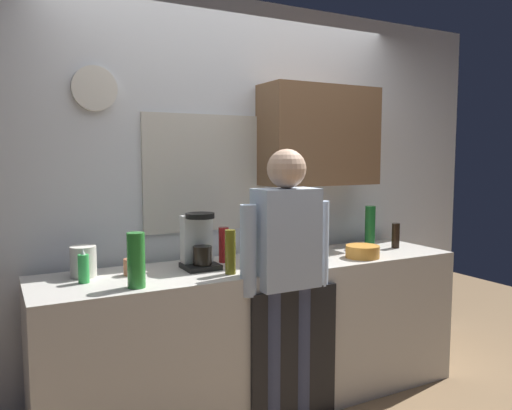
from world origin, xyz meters
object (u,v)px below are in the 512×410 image
(bottle_clear_soda, at_px, (136,260))
(person_at_sink, at_px, (286,265))
(storage_canister, at_px, (83,262))
(mixing_bowl, at_px, (362,252))
(bottle_olive_oil, at_px, (230,252))
(bottle_dark_sauce, at_px, (396,236))
(bottle_green_wine, at_px, (370,226))
(dish_soap, at_px, (84,268))
(cup_terracotta_mug, at_px, (131,267))
(coffee_maker, at_px, (199,243))
(bottle_red_vinegar, at_px, (224,245))

(bottle_clear_soda, relative_size, person_at_sink, 0.17)
(storage_canister, bearing_deg, mixing_bowl, -10.44)
(bottle_olive_oil, bearing_deg, bottle_dark_sauce, 6.64)
(bottle_green_wine, height_order, person_at_sink, person_at_sink)
(bottle_dark_sauce, distance_m, dish_soap, 2.15)
(bottle_green_wine, bearing_deg, person_at_sink, -156.90)
(bottle_dark_sauce, bearing_deg, mixing_bowl, -160.17)
(storage_canister, bearing_deg, bottle_dark_sauce, -4.17)
(cup_terracotta_mug, bearing_deg, coffee_maker, -1.53)
(bottle_red_vinegar, distance_m, mixing_bowl, 0.91)
(bottle_olive_oil, bearing_deg, dish_soap, 166.78)
(cup_terracotta_mug, height_order, dish_soap, dish_soap)
(mixing_bowl, bearing_deg, bottle_red_vinegar, 160.88)
(bottle_clear_soda, xyz_separation_m, cup_terracotta_mug, (0.04, 0.28, -0.09))
(bottle_red_vinegar, bearing_deg, coffee_maker, -158.95)
(bottle_dark_sauce, height_order, bottle_red_vinegar, bottle_red_vinegar)
(coffee_maker, height_order, bottle_dark_sauce, coffee_maker)
(bottle_dark_sauce, bearing_deg, bottle_clear_soda, -173.99)
(coffee_maker, height_order, storage_canister, coffee_maker)
(cup_terracotta_mug, bearing_deg, bottle_clear_soda, -98.18)
(bottle_green_wine, xyz_separation_m, cup_terracotta_mug, (-1.76, -0.05, -0.10))
(coffee_maker, xyz_separation_m, mixing_bowl, (1.05, -0.22, -0.11))
(coffee_maker, distance_m, bottle_olive_oil, 0.25)
(storage_canister, relative_size, person_at_sink, 0.11)
(coffee_maker, bearing_deg, bottle_clear_soda, -148.71)
(bottle_red_vinegar, height_order, dish_soap, bottle_red_vinegar)
(bottle_olive_oil, relative_size, cup_terracotta_mug, 2.72)
(coffee_maker, bearing_deg, person_at_sink, -42.59)
(coffee_maker, height_order, bottle_clear_soda, coffee_maker)
(coffee_maker, relative_size, dish_soap, 1.83)
(dish_soap, xyz_separation_m, storage_canister, (0.02, 0.14, 0.01))
(coffee_maker, bearing_deg, bottle_dark_sauce, -2.47)
(bottle_red_vinegar, relative_size, bottle_olive_oil, 0.88)
(bottle_green_wine, height_order, bottle_dark_sauce, bottle_green_wine)
(bottle_green_wine, bearing_deg, bottle_dark_sauce, -41.88)
(mixing_bowl, bearing_deg, cup_terracotta_mug, 170.94)
(coffee_maker, xyz_separation_m, dish_soap, (-0.66, -0.05, -0.07))
(bottle_clear_soda, relative_size, dish_soap, 1.56)
(bottle_clear_soda, bearing_deg, cup_terracotta_mug, 81.82)
(coffee_maker, bearing_deg, mixing_bowl, -11.86)
(person_at_sink, bearing_deg, storage_canister, 146.11)
(bottle_red_vinegar, xyz_separation_m, bottle_olive_oil, (-0.10, -0.30, 0.01))
(bottle_clear_soda, xyz_separation_m, dish_soap, (-0.22, 0.22, -0.06))
(dish_soap, height_order, person_at_sink, person_at_sink)
(bottle_dark_sauce, height_order, bottle_olive_oil, bottle_olive_oil)
(coffee_maker, xyz_separation_m, bottle_clear_soda, (-0.44, -0.27, -0.01))
(bottle_red_vinegar, relative_size, person_at_sink, 0.14)
(bottle_olive_oil, bearing_deg, person_at_sink, -24.51)
(coffee_maker, distance_m, bottle_dark_sauce, 1.49)
(bottle_dark_sauce, xyz_separation_m, storage_canister, (-2.13, 0.16, -0.01))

